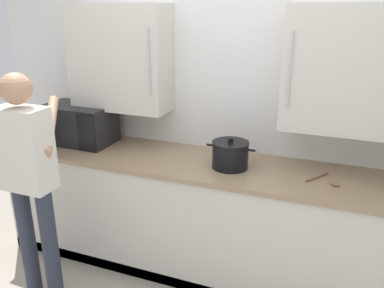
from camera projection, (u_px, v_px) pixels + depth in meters
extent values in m
cube|color=white|center=(229.00, 105.00, 3.17)|extent=(4.21, 0.10, 2.58)
cube|color=beige|center=(120.00, 58.00, 3.16)|extent=(0.81, 0.32, 0.83)
cylinder|color=#B7BABF|center=(149.00, 63.00, 2.89)|extent=(0.01, 0.01, 0.50)
cube|color=beige|center=(348.00, 70.00, 2.57)|extent=(0.81, 0.32, 0.83)
cylinder|color=#B7BABF|center=(290.00, 71.00, 2.54)|extent=(0.01, 0.01, 0.50)
cube|color=beige|center=(212.00, 220.00, 3.11)|extent=(3.45, 0.65, 0.90)
cube|color=#937A5B|center=(213.00, 166.00, 2.96)|extent=(3.49, 0.69, 0.03)
cube|color=black|center=(198.00, 287.00, 2.98)|extent=(3.45, 0.04, 0.09)
cube|color=black|center=(79.00, 124.00, 3.36)|extent=(0.58, 0.37, 0.32)
cube|color=beige|center=(71.00, 123.00, 3.38)|extent=(0.38, 0.31, 0.26)
cube|color=black|center=(86.00, 133.00, 3.12)|extent=(0.16, 0.01, 0.30)
cube|color=black|center=(26.00, 134.00, 3.10)|extent=(0.15, 0.40, 0.30)
cylinder|color=brown|center=(317.00, 177.00, 2.70)|extent=(0.14, 0.19, 0.01)
ellipsoid|color=brown|center=(335.00, 184.00, 2.59)|extent=(0.08, 0.07, 0.02)
cylinder|color=black|center=(230.00, 156.00, 2.85)|extent=(0.26, 0.26, 0.18)
cylinder|color=black|center=(231.00, 143.00, 2.82)|extent=(0.27, 0.27, 0.02)
cylinder|color=black|center=(231.00, 140.00, 2.81)|extent=(0.04, 0.04, 0.03)
cylinder|color=black|center=(210.00, 145.00, 2.89)|extent=(0.05, 0.02, 0.02)
cylinder|color=black|center=(252.00, 150.00, 2.78)|extent=(0.05, 0.02, 0.02)
cylinder|color=#282D3D|center=(28.00, 242.00, 2.84)|extent=(0.11, 0.11, 0.89)
cylinder|color=#282D3D|center=(50.00, 248.00, 2.77)|extent=(0.11, 0.11, 0.89)
cube|color=silver|center=(25.00, 149.00, 2.57)|extent=(0.34, 0.20, 0.55)
sphere|color=tan|center=(16.00, 89.00, 2.43)|extent=(0.20, 0.20, 0.20)
cylinder|color=tan|center=(50.00, 125.00, 2.73)|extent=(0.37, 0.53, 0.29)
cylinder|color=silver|center=(2.00, 152.00, 2.65)|extent=(0.07, 0.07, 0.47)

